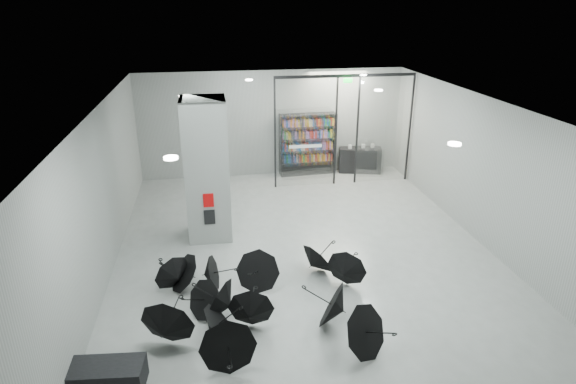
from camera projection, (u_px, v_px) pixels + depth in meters
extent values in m
plane|color=gray|center=(309.00, 262.00, 12.55)|extent=(14.00, 14.00, 0.00)
cube|color=gray|center=(311.00, 111.00, 11.06)|extent=(10.00, 14.00, 0.02)
cube|color=slate|center=(272.00, 124.00, 18.21)|extent=(10.00, 0.02, 4.00)
cube|color=slate|center=(98.00, 204.00, 11.04)|extent=(0.02, 14.00, 4.00)
cube|color=slate|center=(496.00, 180.00, 12.56)|extent=(0.02, 14.00, 4.00)
cube|color=slate|center=(207.00, 170.00, 13.25)|extent=(1.20, 1.20, 4.00)
cube|color=#A50A07|center=(208.00, 200.00, 12.93)|extent=(0.28, 0.04, 0.38)
cube|color=black|center=(210.00, 217.00, 13.12)|extent=(0.30, 0.03, 0.42)
cube|color=#0CE533|center=(348.00, 81.00, 16.34)|extent=(0.30, 0.06, 0.15)
cube|color=silver|center=(306.00, 133.00, 16.99)|extent=(2.20, 0.02, 3.95)
cube|color=silver|center=(384.00, 129.00, 17.43)|extent=(2.00, 0.02, 3.95)
cube|color=black|center=(275.00, 134.00, 16.82)|extent=(0.06, 0.06, 4.00)
cube|color=black|center=(336.00, 131.00, 17.16)|extent=(0.06, 0.06, 4.00)
cube|color=black|center=(357.00, 130.00, 17.28)|extent=(0.06, 0.06, 4.00)
cube|color=black|center=(410.00, 128.00, 17.58)|extent=(0.06, 0.06, 4.00)
cube|color=black|center=(346.00, 76.00, 16.47)|extent=(5.00, 0.08, 0.10)
cube|color=black|center=(102.00, 376.00, 8.42)|extent=(1.51, 0.76, 0.47)
cube|color=black|center=(360.00, 160.00, 18.97)|extent=(1.73, 1.02, 0.97)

